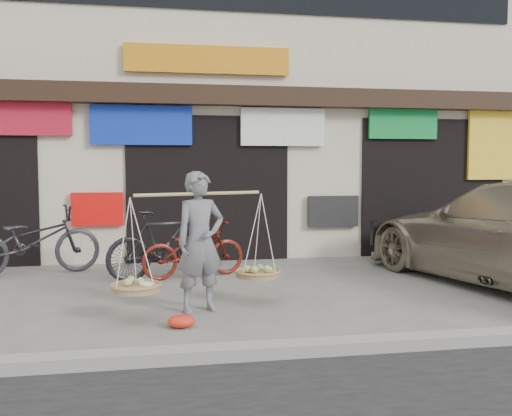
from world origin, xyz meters
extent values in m
plane|color=gray|center=(0.00, 0.00, 0.00)|extent=(70.00, 70.00, 0.00)
cube|color=gray|center=(0.00, -2.00, 0.06)|extent=(70.00, 0.25, 0.12)
cube|color=beige|center=(0.00, 6.50, 3.50)|extent=(14.00, 6.00, 7.00)
cube|color=black|center=(0.00, 3.35, 3.05)|extent=(14.00, 0.35, 0.35)
cube|color=black|center=(0.00, 3.75, 1.35)|extent=(3.00, 0.60, 2.70)
cube|color=black|center=(4.50, 3.75, 1.35)|extent=(3.00, 0.60, 2.70)
cube|color=red|center=(-3.20, 3.42, 2.60)|extent=(1.60, 0.08, 0.60)
cube|color=#1230C2|center=(-1.20, 3.42, 2.50)|extent=(1.80, 0.08, 0.70)
cube|color=white|center=(1.40, 3.42, 2.50)|extent=(1.60, 0.08, 0.70)
cube|color=#108C39|center=(3.80, 3.42, 2.60)|extent=(1.40, 0.08, 0.60)
cube|color=yellow|center=(5.80, 3.42, 2.20)|extent=(1.20, 0.08, 1.40)
cube|color=red|center=(-2.00, 3.42, 1.00)|extent=(0.90, 0.08, 0.60)
cube|color=black|center=(2.40, 3.42, 0.90)|extent=(1.00, 0.08, 0.60)
cube|color=orange|center=(0.00, 3.42, 3.70)|extent=(3.00, 0.08, 0.50)
imported|color=slate|center=(-0.46, -0.23, 0.85)|extent=(0.73, 0.60, 1.71)
cylinder|color=tan|center=(-0.46, -0.23, 1.44)|extent=(1.55, 0.63, 0.04)
cylinder|color=#A27C4D|center=(-1.22, -0.53, 0.38)|extent=(0.56, 0.56, 0.07)
ellipsoid|color=#A5BF66|center=(-1.22, -0.53, 0.44)|extent=(0.39, 0.39, 0.10)
cylinder|color=#A27C4D|center=(0.30, 0.06, 0.38)|extent=(0.56, 0.56, 0.07)
ellipsoid|color=#A5BF66|center=(0.30, 0.06, 0.44)|extent=(0.39, 0.39, 0.10)
imported|color=#2D2D32|center=(-2.95, 2.56, 0.56)|extent=(2.27, 1.39, 1.13)
imported|color=black|center=(-0.86, 1.86, 0.54)|extent=(1.88, 0.95, 1.09)
imported|color=maroon|center=(-0.39, 1.94, 0.45)|extent=(1.81, 1.08, 0.90)
cube|color=black|center=(3.73, 2.88, 0.55)|extent=(1.68, 0.46, 0.45)
cube|color=silver|center=(3.72, 2.94, 0.45)|extent=(0.44, 0.12, 0.12)
ellipsoid|color=red|center=(-0.73, -0.90, 0.07)|extent=(0.31, 0.25, 0.14)
camera|label=1|loc=(-1.01, -7.08, 1.76)|focal=40.00mm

